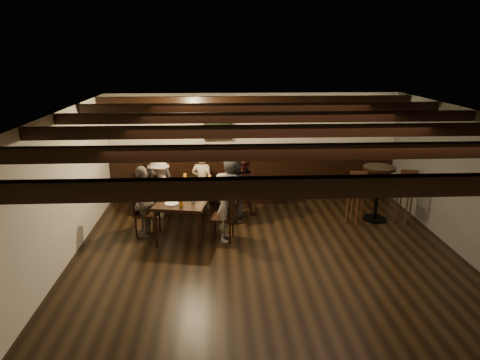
{
  "coord_description": "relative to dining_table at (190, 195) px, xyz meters",
  "views": [
    {
      "loc": [
        -0.8,
        -5.96,
        3.31
      ],
      "look_at": [
        -0.42,
        1.3,
        1.09
      ],
      "focal_mm": 32.0,
      "sensor_mm": 36.0,
      "label": 1
    }
  ],
  "objects": [
    {
      "name": "pint_a",
      "position": [
        -0.14,
        0.74,
        0.13
      ],
      "size": [
        0.07,
        0.07,
        0.14
      ],
      "primitive_type": "cylinder",
      "color": "#BF7219",
      "rests_on": "dining_table"
    },
    {
      "name": "pint_c",
      "position": [
        -0.28,
        0.15,
        0.13
      ],
      "size": [
        0.07,
        0.07,
        0.14
      ],
      "primitive_type": "cylinder",
      "color": "#BF7219",
      "rests_on": "dining_table"
    },
    {
      "name": "room",
      "position": [
        1.06,
        0.47,
        0.4
      ],
      "size": [
        7.0,
        7.0,
        7.0
      ],
      "color": "black",
      "rests_on": "ground"
    },
    {
      "name": "person_bench_centre",
      "position": [
        0.2,
        1.03,
        -0.05
      ],
      "size": [
        0.5,
        0.38,
        1.24
      ],
      "primitive_type": "imported",
      "rotation": [
        0.0,
        0.0,
        2.95
      ],
      "color": "#9F967F",
      "rests_on": "floor"
    },
    {
      "name": "pint_e",
      "position": [
        -0.3,
        -0.4,
        0.13
      ],
      "size": [
        0.07,
        0.07,
        0.14
      ],
      "primitive_type": "cylinder",
      "color": "#BF7219",
      "rests_on": "dining_table"
    },
    {
      "name": "high_top_table",
      "position": [
        3.7,
        0.2,
        0.06
      ],
      "size": [
        0.63,
        0.63,
        1.11
      ],
      "color": "black",
      "rests_on": "floor"
    },
    {
      "name": "person_bench_right",
      "position": [
        1.05,
        0.72,
        -0.06
      ],
      "size": [
        0.67,
        0.57,
        1.23
      ],
      "primitive_type": "imported",
      "rotation": [
        0.0,
        0.0,
        2.95
      ],
      "color": "#50221B",
      "rests_on": "floor"
    },
    {
      "name": "plate_far",
      "position": [
        0.12,
        -0.33,
        0.07
      ],
      "size": [
        0.24,
        0.24,
        0.01
      ],
      "primitive_type": "cylinder",
      "color": "white",
      "rests_on": "dining_table"
    },
    {
      "name": "person_left_near",
      "position": [
        -0.65,
        0.58,
        -0.05
      ],
      "size": [
        0.6,
        0.87,
        1.24
      ],
      "primitive_type": "imported",
      "rotation": [
        0.0,
        0.0,
        -1.76
      ],
      "color": "gray",
      "rests_on": "floor"
    },
    {
      "name": "person_right_near",
      "position": [
        0.82,
        0.3,
        0.02
      ],
      "size": [
        0.56,
        0.75,
        1.39
      ],
      "primitive_type": "imported",
      "rotation": [
        0.0,
        0.0,
        1.38
      ],
      "color": "black",
      "rests_on": "floor"
    },
    {
      "name": "pint_b",
      "position": [
        0.37,
        0.59,
        0.13
      ],
      "size": [
        0.07,
        0.07,
        0.14
      ],
      "primitive_type": "cylinder",
      "color": "#BF7219",
      "rests_on": "dining_table"
    },
    {
      "name": "chair_left_far",
      "position": [
        -0.79,
        -0.31,
        -0.4
      ],
      "size": [
        0.48,
        0.48,
        0.91
      ],
      "rotation": [
        0.0,
        0.0,
        -1.76
      ],
      "color": "black",
      "rests_on": "floor"
    },
    {
      "name": "person_right_far",
      "position": [
        0.65,
        -0.58,
        -0.04
      ],
      "size": [
        0.38,
        0.51,
        1.25
      ],
      "primitive_type": "imported",
      "rotation": [
        0.0,
        0.0,
        1.38
      ],
      "color": "gray",
      "rests_on": "floor"
    },
    {
      "name": "chair_right_near",
      "position": [
        0.79,
        0.31,
        -0.39
      ],
      "size": [
        0.49,
        0.49,
        0.92
      ],
      "rotation": [
        0.0,
        0.0,
        1.38
      ],
      "color": "black",
      "rests_on": "floor"
    },
    {
      "name": "person_bench_left",
      "position": [
        -0.72,
        1.05,
        -0.04
      ],
      "size": [
        0.69,
        0.51,
        1.27
      ],
      "primitive_type": "imported",
      "rotation": [
        0.0,
        0.0,
        2.95
      ],
      "color": "#262628",
      "rests_on": "floor"
    },
    {
      "name": "chair_right_far",
      "position": [
        0.62,
        -0.58,
        -0.4
      ],
      "size": [
        0.48,
        0.48,
        0.89
      ],
      "rotation": [
        0.0,
        0.0,
        1.38
      ],
      "color": "black",
      "rests_on": "floor"
    },
    {
      "name": "person_left_far",
      "position": [
        -0.82,
        -0.3,
        -0.01
      ],
      "size": [
        0.47,
        0.83,
        1.33
      ],
      "primitive_type": "imported",
      "rotation": [
        0.0,
        0.0,
        -1.76
      ],
      "color": "slate",
      "rests_on": "floor"
    },
    {
      "name": "bar_stool_left",
      "position": [
        3.2,
        -0.0,
        -0.25
      ],
      "size": [
        0.37,
        0.39,
        1.13
      ],
      "rotation": [
        0.0,
        0.0,
        -0.18
      ],
      "color": "#381F11",
      "rests_on": "floor"
    },
    {
      "name": "condiment_caddy",
      "position": [
        -0.01,
        -0.05,
        0.12
      ],
      "size": [
        0.15,
        0.1,
        0.12
      ],
      "primitive_type": "cube",
      "color": "black",
      "rests_on": "dining_table"
    },
    {
      "name": "chair_left_near",
      "position": [
        -0.62,
        0.58,
        -0.41
      ],
      "size": [
        0.46,
        0.46,
        0.86
      ],
      "rotation": [
        0.0,
        0.0,
        -1.76
      ],
      "color": "black",
      "rests_on": "floor"
    },
    {
      "name": "pint_f",
      "position": [
        0.09,
        -0.58,
        0.13
      ],
      "size": [
        0.07,
        0.07,
        0.14
      ],
      "primitive_type": "cylinder",
      "color": "silver",
      "rests_on": "dining_table"
    },
    {
      "name": "pint_d",
      "position": [
        0.33,
        0.14,
        0.13
      ],
      "size": [
        0.07,
        0.07,
        0.14
      ],
      "primitive_type": "cylinder",
      "color": "silver",
      "rests_on": "dining_table"
    },
    {
      "name": "candle",
      "position": [
        0.17,
        0.27,
        0.09
      ],
      "size": [
        0.05,
        0.05,
        0.05
      ],
      "primitive_type": "cylinder",
      "color": "beige",
      "rests_on": "dining_table"
    },
    {
      "name": "plate_near",
      "position": [
        -0.28,
        -0.66,
        0.07
      ],
      "size": [
        0.24,
        0.24,
        0.01
      ],
      "primitive_type": "cylinder",
      "color": "white",
      "rests_on": "dining_table"
    },
    {
      "name": "bar_stool_right",
      "position": [
        4.2,
        0.05,
        -0.25
      ],
      "size": [
        0.37,
        0.39,
        1.13
      ],
      "rotation": [
        0.0,
        0.0,
        -0.23
      ],
      "color": "#381F11",
      "rests_on": "floor"
    },
    {
      "name": "pint_g",
      "position": [
        -0.1,
        -0.8,
        0.13
      ],
      "size": [
        0.07,
        0.07,
        0.14
      ],
      "primitive_type": "cylinder",
      "color": "#BF7219",
      "rests_on": "dining_table"
    },
    {
      "name": "dining_table",
      "position": [
        0.0,
        0.0,
        0.0
      ],
      "size": [
        1.23,
        2.08,
        0.73
      ],
      "rotation": [
        0.0,
        0.0,
        -0.19
      ],
      "color": "black",
      "rests_on": "floor"
    }
  ]
}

